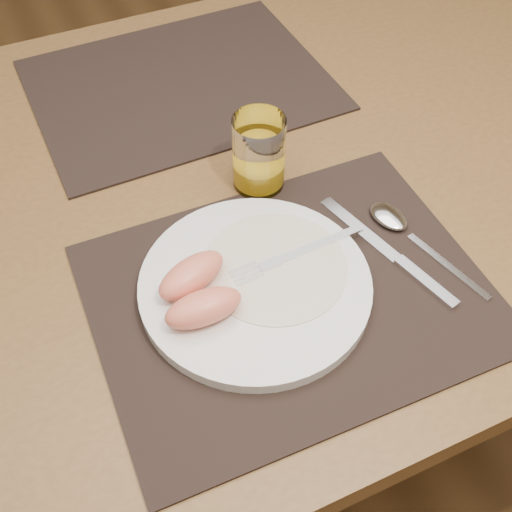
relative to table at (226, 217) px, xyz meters
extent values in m
plane|color=brown|center=(0.00, 0.00, -0.67)|extent=(5.00, 5.00, 0.00)
cube|color=brown|center=(0.00, 0.00, 0.06)|extent=(1.40, 0.90, 0.04)
cylinder|color=brown|center=(0.62, 0.37, -0.31)|extent=(0.06, 0.06, 0.71)
cube|color=black|center=(-0.01, -0.22, 0.09)|extent=(0.46, 0.36, 0.00)
cube|color=black|center=(0.02, 0.22, 0.09)|extent=(0.46, 0.36, 0.00)
cylinder|color=white|center=(-0.04, -0.20, 0.10)|extent=(0.27, 0.27, 0.02)
cylinder|color=white|center=(-0.01, -0.19, 0.10)|extent=(0.17, 0.17, 0.00)
cube|color=silver|center=(0.05, -0.18, 0.11)|extent=(0.12, 0.02, 0.00)
cube|color=silver|center=(-0.02, -0.18, 0.11)|extent=(0.03, 0.02, 0.00)
cube|color=silver|center=(-0.05, -0.19, 0.11)|extent=(0.04, 0.03, 0.00)
cube|color=silver|center=(0.12, -0.17, 0.09)|extent=(0.05, 0.13, 0.00)
cube|color=silver|center=(0.14, -0.27, 0.09)|extent=(0.04, 0.09, 0.01)
cube|color=silver|center=(0.18, -0.26, 0.09)|extent=(0.04, 0.12, 0.00)
ellipsoid|color=silver|center=(0.16, -0.17, 0.09)|extent=(0.05, 0.06, 0.01)
cylinder|color=white|center=(0.04, -0.04, 0.14)|extent=(0.07, 0.07, 0.10)
cylinder|color=yellow|center=(0.04, -0.04, 0.11)|extent=(0.06, 0.06, 0.03)
ellipsoid|color=#EB7E5F|center=(-0.11, -0.22, 0.12)|extent=(0.09, 0.04, 0.04)
ellipsoid|color=#EB7E5F|center=(-0.11, -0.17, 0.12)|extent=(0.10, 0.07, 0.04)
camera|label=1|loc=(-0.23, -0.61, 0.69)|focal=45.00mm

